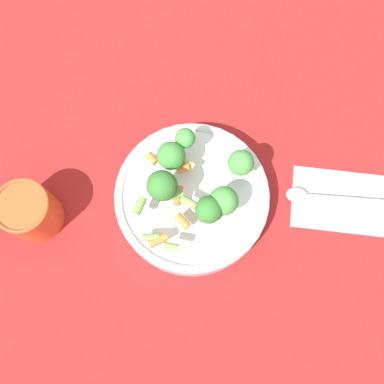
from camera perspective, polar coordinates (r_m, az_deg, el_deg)
ground_plane at (r=0.75m, az=0.00°, el=-1.25°), size 3.00×3.00×0.00m
bowl at (r=0.73m, az=0.00°, el=-0.74°), size 0.25×0.25×0.05m
pasta_salad at (r=0.67m, az=0.43°, el=1.24°), size 0.17×0.20×0.09m
cup at (r=0.75m, az=-19.94°, el=-2.33°), size 0.09×0.09×0.09m
napkin at (r=0.79m, az=18.38°, el=-1.08°), size 0.17×0.19×0.01m
spoon at (r=0.77m, az=15.67°, el=-0.56°), size 0.09×0.16×0.01m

